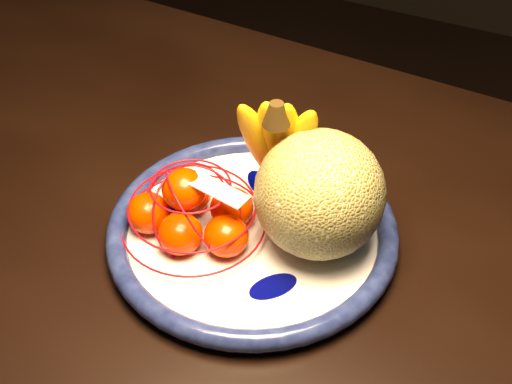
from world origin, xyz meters
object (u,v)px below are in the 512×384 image
at_px(banana_bunch, 279,141).
at_px(cantaloupe, 320,194).
at_px(fruit_bowl, 252,232).
at_px(dining_table, 174,281).
at_px(mandarin_bag, 193,212).

bearing_deg(banana_bunch, cantaloupe, -50.54).
bearing_deg(cantaloupe, fruit_bowl, -165.34).
bearing_deg(fruit_bowl, banana_bunch, 87.22).
distance_m(dining_table, banana_bunch, 0.24).
distance_m(fruit_bowl, mandarin_bag, 0.08).
distance_m(banana_bunch, mandarin_bag, 0.13).
xyz_separation_m(dining_table, fruit_bowl, (0.10, 0.04, 0.10)).
relative_size(cantaloupe, mandarin_bag, 0.79).
height_order(dining_table, mandarin_bag, mandarin_bag).
relative_size(dining_table, cantaloupe, 11.24).
distance_m(cantaloupe, mandarin_bag, 0.15).
height_order(cantaloupe, mandarin_bag, cantaloupe).
height_order(fruit_bowl, banana_bunch, banana_bunch).
relative_size(dining_table, banana_bunch, 9.06).
xyz_separation_m(dining_table, banana_bunch, (0.10, 0.10, 0.19)).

